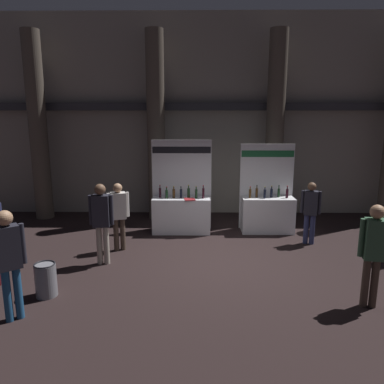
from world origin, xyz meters
The scene contains 10 objects.
ground_plane centered at (0.00, 0.00, 0.00)m, with size 29.15×29.15×0.00m, color black.
hall_colonnade centered at (0.00, 4.17, 3.08)m, with size 14.57×1.19×6.29m.
exhibitor_booth_0 centered at (-0.98, 2.16, 0.62)m, with size 1.66×0.72×2.54m.
exhibitor_booth_1 centered at (1.41, 2.23, 0.60)m, with size 1.49×0.66×2.42m.
trash_bin centered at (-3.26, -1.59, 0.31)m, with size 0.38×0.38×0.62m.
visitor_0 centered at (2.28, 1.22, 0.91)m, with size 0.47×0.30×1.58m.
visitor_1 centered at (-2.41, 0.71, 0.98)m, with size 0.49×0.35×1.64m.
visitor_2 centered at (-3.46, -2.37, 1.07)m, with size 0.42×0.39×1.80m.
visitor_5 centered at (-2.60, -0.12, 1.07)m, with size 0.52×0.27×1.79m.
visitor_7 centered at (2.37, -1.89, 1.07)m, with size 0.48×0.30×1.79m.
Camera 1 is at (-0.56, -7.64, 3.20)m, focal length 34.22 mm.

